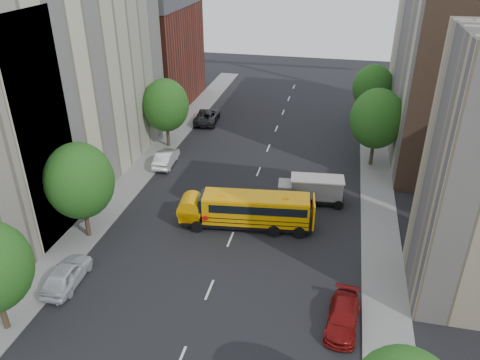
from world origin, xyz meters
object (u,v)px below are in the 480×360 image
(parked_car_0, at_px, (66,274))
(school_bus, at_px, (246,209))
(parked_car_1, at_px, (166,158))
(street_tree_1, at_px, (80,181))
(parked_car_2, at_px, (207,116))
(street_tree_5, at_px, (373,88))
(safari_truck, at_px, (312,189))
(parked_car_3, at_px, (343,317))
(street_tree_4, at_px, (377,119))
(street_tree_2, at_px, (166,105))

(parked_car_0, bearing_deg, school_bus, -140.34)
(school_bus, relative_size, parked_car_1, 2.28)
(street_tree_1, relative_size, parked_car_2, 1.37)
(street_tree_5, xyz_separation_m, school_bus, (-10.20, -25.90, -3.05))
(parked_car_1, bearing_deg, school_bus, 133.83)
(street_tree_5, height_order, safari_truck, street_tree_5)
(safari_truck, bearing_deg, parked_car_3, -83.15)
(street_tree_5, distance_m, parked_car_3, 35.61)
(parked_car_0, bearing_deg, safari_truck, -139.16)
(street_tree_1, bearing_deg, street_tree_5, 53.75)
(parked_car_0, xyz_separation_m, parked_car_3, (18.40, 0.18, -0.14))
(street_tree_4, height_order, parked_car_2, street_tree_4)
(street_tree_2, distance_m, school_bus, 18.51)
(street_tree_4, height_order, school_bus, street_tree_4)
(street_tree_1, distance_m, street_tree_5, 37.20)
(street_tree_2, height_order, school_bus, street_tree_2)
(street_tree_1, xyz_separation_m, street_tree_5, (22.00, 30.00, -0.25))
(street_tree_1, height_order, parked_car_3, street_tree_1)
(street_tree_5, height_order, parked_car_0, street_tree_5)
(street_tree_5, relative_size, safari_truck, 1.28)
(safari_truck, bearing_deg, parked_car_0, -141.61)
(safari_truck, distance_m, parked_car_0, 21.14)
(parked_car_0, xyz_separation_m, parked_car_1, (0.00, 19.00, -0.03))
(street_tree_4, relative_size, parked_car_2, 1.40)
(street_tree_1, distance_m, parked_car_2, 26.68)
(school_bus, distance_m, parked_car_0, 14.18)
(street_tree_1, height_order, parked_car_2, street_tree_1)
(safari_truck, relative_size, parked_car_1, 1.25)
(parked_car_2, bearing_deg, street_tree_4, 152.06)
(safari_truck, height_order, parked_car_1, safari_truck)
(street_tree_1, relative_size, parked_car_3, 1.72)
(street_tree_1, height_order, street_tree_5, street_tree_1)
(parked_car_0, relative_size, parked_car_1, 1.00)
(safari_truck, bearing_deg, parked_car_1, 158.58)
(street_tree_2, relative_size, street_tree_4, 0.95)
(school_bus, height_order, parked_car_1, school_bus)
(parked_car_3, bearing_deg, street_tree_1, 170.11)
(street_tree_2, height_order, parked_car_1, street_tree_2)
(street_tree_2, distance_m, parked_car_0, 23.88)
(street_tree_4, bearing_deg, parked_car_0, -131.24)
(street_tree_2, distance_m, street_tree_4, 22.00)
(street_tree_5, height_order, parked_car_3, street_tree_5)
(street_tree_4, bearing_deg, parked_car_2, 157.43)
(street_tree_2, height_order, parked_car_2, street_tree_2)
(safari_truck, height_order, parked_car_0, safari_truck)
(street_tree_1, height_order, school_bus, street_tree_1)
(parked_car_0, bearing_deg, street_tree_5, -123.16)
(street_tree_5, bearing_deg, parked_car_3, -93.57)
(parked_car_3, bearing_deg, street_tree_5, 91.56)
(parked_car_1, bearing_deg, street_tree_2, -76.74)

